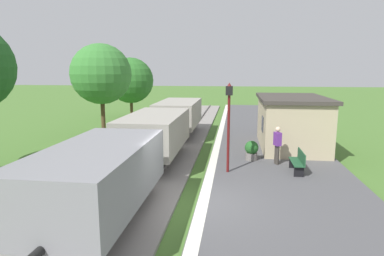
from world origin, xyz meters
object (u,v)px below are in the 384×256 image
(station_hut, at_px, (291,122))
(bench_near_hut, at_px, (298,161))
(potted_planter, at_px, (252,150))
(tree_field_left, at_px, (131,80))
(freight_train, at_px, (155,135))
(tree_trackside_far, at_px, (101,74))
(lamp_post_near, at_px, (229,111))
(person_waiting, at_px, (277,144))

(station_hut, bearing_deg, bench_near_hut, -94.91)
(potted_planter, relative_size, tree_field_left, 0.16)
(bench_near_hut, bearing_deg, freight_train, 168.02)
(freight_train, distance_m, potted_planter, 4.63)
(tree_trackside_far, bearing_deg, freight_train, -50.40)
(bench_near_hut, height_order, lamp_post_near, lamp_post_near)
(freight_train, relative_size, person_waiting, 11.35)
(bench_near_hut, relative_size, person_waiting, 0.88)
(potted_planter, bearing_deg, tree_trackside_far, 148.59)
(potted_planter, bearing_deg, person_waiting, -26.44)
(person_waiting, relative_size, lamp_post_near, 0.46)
(freight_train, xyz_separation_m, bench_near_hut, (6.40, -1.36, -0.68))
(freight_train, bearing_deg, tree_trackside_far, 129.60)
(bench_near_hut, distance_m, tree_field_left, 20.66)
(person_waiting, height_order, tree_trackside_far, tree_trackside_far)
(bench_near_hut, distance_m, tree_trackside_far, 14.29)
(freight_train, height_order, station_hut, station_hut)
(tree_field_left, bearing_deg, tree_trackside_far, -84.73)
(person_waiting, bearing_deg, potted_planter, -44.00)
(lamp_post_near, bearing_deg, person_waiting, 33.91)
(potted_planter, bearing_deg, bench_near_hut, -42.44)
(bench_near_hut, relative_size, potted_planter, 1.64)
(potted_planter, height_order, tree_field_left, tree_field_left)
(station_hut, distance_m, lamp_post_near, 6.10)
(tree_field_left, bearing_deg, station_hut, -42.28)
(lamp_post_near, height_order, tree_trackside_far, tree_trackside_far)
(person_waiting, height_order, tree_field_left, tree_field_left)
(bench_near_hut, bearing_deg, person_waiting, 122.99)
(person_waiting, distance_m, lamp_post_near, 3.06)
(tree_field_left, bearing_deg, bench_near_hut, -52.78)
(person_waiting, relative_size, tree_trackside_far, 0.28)
(station_hut, bearing_deg, person_waiting, -107.71)
(station_hut, relative_size, lamp_post_near, 1.57)
(lamp_post_near, bearing_deg, bench_near_hut, 6.41)
(station_hut, distance_m, bench_near_hut, 4.79)
(person_waiting, height_order, potted_planter, person_waiting)
(potted_planter, bearing_deg, station_hut, 53.39)
(freight_train, distance_m, station_hut, 7.57)
(lamp_post_near, xyz_separation_m, tree_trackside_far, (-8.69, 7.96, 1.36))
(person_waiting, relative_size, tree_field_left, 0.31)
(tree_trackside_far, distance_m, tree_field_left, 8.74)
(freight_train, bearing_deg, station_hut, 26.04)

